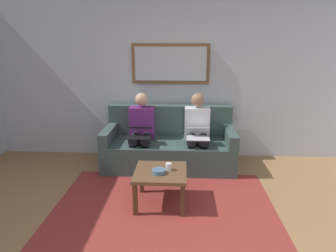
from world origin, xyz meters
TOP-DOWN VIEW (x-y plane):
  - wall_rear at (0.00, -2.60)m, footprint 6.00×0.12m
  - area_rug at (0.00, -0.85)m, footprint 2.60×1.80m
  - couch at (0.00, -2.12)m, footprint 1.99×0.90m
  - framed_mirror at (0.00, -2.51)m, footprint 1.23×0.05m
  - coffee_table at (0.05, -0.90)m, footprint 0.61×0.61m
  - cup at (-0.05, -0.92)m, footprint 0.07×0.07m
  - bowl at (0.06, -0.83)m, footprint 0.16×0.16m
  - person_left at (-0.43, -2.05)m, footprint 0.38×0.58m
  - laptop_silver at (-0.43, -1.81)m, footprint 0.33×0.37m
  - person_right at (0.43, -2.05)m, footprint 0.38×0.58m
  - laptop_black at (0.43, -1.81)m, footprint 0.35×0.35m

SIDE VIEW (x-z plane):
  - area_rug at x=0.00m, z-range 0.00..0.01m
  - couch at x=0.00m, z-range -0.14..0.76m
  - coffee_table at x=0.05m, z-range 0.15..0.58m
  - bowl at x=0.06m, z-range 0.43..0.48m
  - cup at x=-0.05m, z-range 0.43..0.52m
  - person_left at x=-0.43m, z-range 0.04..1.18m
  - person_right at x=0.43m, z-range 0.04..1.18m
  - laptop_black at x=0.43m, z-range 0.55..0.70m
  - laptop_silver at x=-0.43m, z-range 0.55..0.71m
  - wall_rear at x=0.00m, z-range 0.00..2.60m
  - framed_mirror at x=0.00m, z-range 1.24..1.86m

